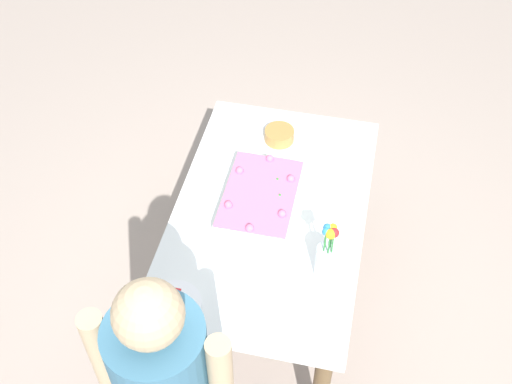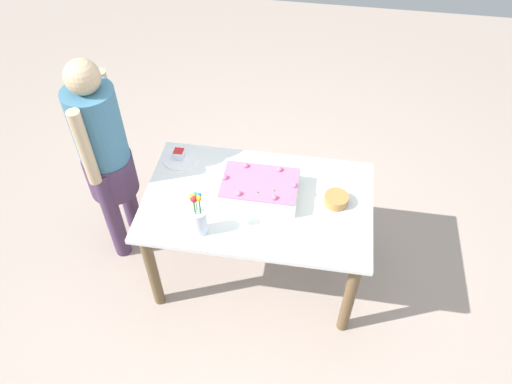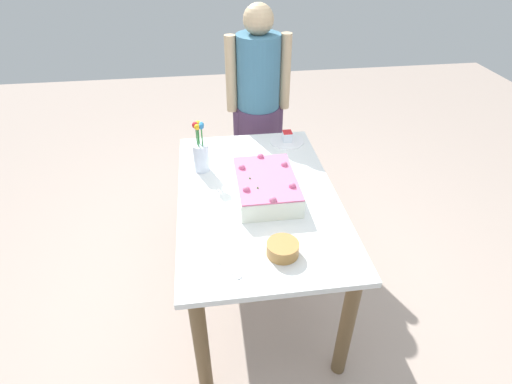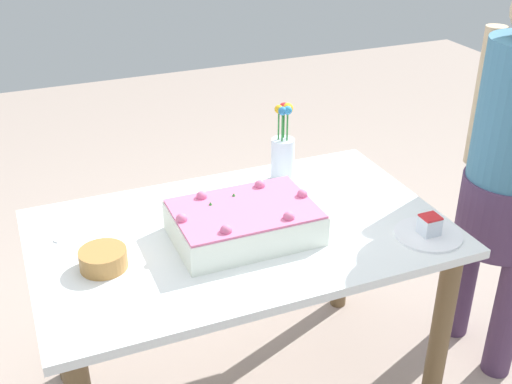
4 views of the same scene
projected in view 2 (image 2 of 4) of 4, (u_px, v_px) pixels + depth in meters
name	position (u px, v px, depth m)	size (l,w,h in m)	color
ground_plane	(257.00, 269.00, 3.49)	(8.00, 8.00, 0.00)	#AD9A8D
dining_table	(258.00, 213.00, 3.05)	(1.36, 0.83, 0.73)	white
sheet_cake	(260.00, 188.00, 2.95)	(0.45, 0.31, 0.13)	white
serving_plate_with_slice	(179.00, 157.00, 3.18)	(0.22, 0.22, 0.07)	white
cake_knife	(340.00, 238.00, 2.76)	(0.20, 0.02, 0.00)	silver
flower_vase	(199.00, 218.00, 2.71)	(0.09, 0.09, 0.30)	silver
fruit_bowl	(336.00, 199.00, 2.92)	(0.14, 0.14, 0.06)	#B07C3E
person_standing	(104.00, 151.00, 3.07)	(0.31, 0.45, 1.49)	#4A3251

